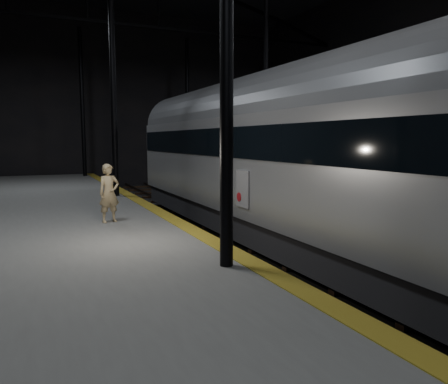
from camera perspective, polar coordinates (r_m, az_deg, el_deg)
ground at (r=14.22m, az=7.71°, el=-7.45°), size 44.00×44.00×0.00m
platform_left at (r=12.08m, az=-24.50°, el=-8.13°), size 9.00×43.80×1.00m
tactile_strip at (r=12.63m, az=-4.90°, el=-4.55°), size 0.50×43.80×0.01m
track at (r=14.20m, az=7.72°, el=-7.18°), size 2.40×43.00×0.24m
train at (r=14.53m, az=6.12°, el=5.35°), size 3.14×20.97×5.61m
woman at (r=13.63m, az=-14.78°, el=-0.15°), size 0.73×0.57×1.78m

